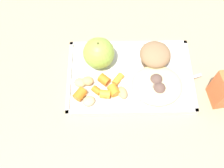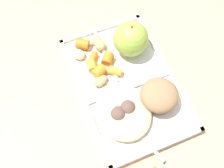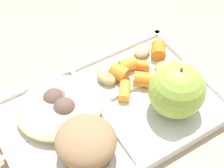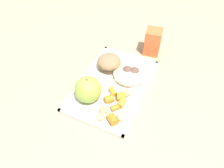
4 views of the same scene
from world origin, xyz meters
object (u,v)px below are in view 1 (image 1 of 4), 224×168
object	(u,v)px
green_apple	(99,53)
plastic_fork	(172,83)
bran_muffin	(155,56)
lunch_tray	(130,77)

from	to	relation	value
green_apple	plastic_fork	size ratio (longest dim) A/B	0.60
green_apple	bran_muffin	xyz separation A→B (m)	(0.16, 0.00, -0.02)
bran_muffin	plastic_fork	world-z (taller)	bran_muffin
lunch_tray	bran_muffin	distance (m)	0.09
green_apple	bran_muffin	size ratio (longest dim) A/B	1.07
lunch_tray	green_apple	world-z (taller)	green_apple
lunch_tray	bran_muffin	size ratio (longest dim) A/B	4.03
lunch_tray	plastic_fork	xyz separation A→B (m)	(0.12, -0.03, 0.01)
green_apple	plastic_fork	distance (m)	0.22
lunch_tray	green_apple	size ratio (longest dim) A/B	3.77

